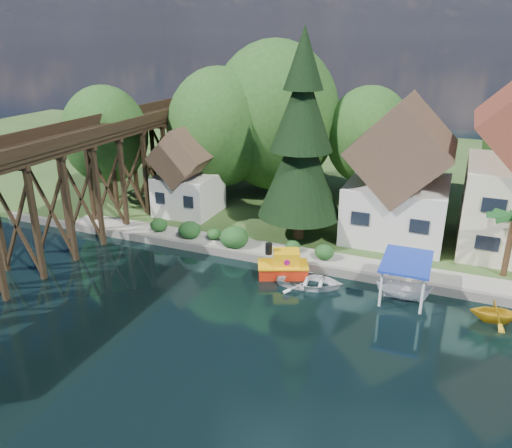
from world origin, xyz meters
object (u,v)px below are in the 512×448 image
object	(u,v)px
boat_white_a	(310,280)
boat_yellow	(496,310)
house_left	(399,179)
conifer	(301,143)
shed	(188,177)
tugboat	(284,266)
trestle_bridge	(67,181)
boat_canopy	(404,283)

from	to	relation	value
boat_white_a	boat_yellow	bearing A→B (deg)	-97.17
house_left	conifer	xyz separation A→B (m)	(-6.97, -3.54, 3.01)
shed	tugboat	distance (m)	14.52
tugboat	trestle_bridge	bearing A→B (deg)	-174.97
boat_white_a	boat_canopy	bearing A→B (deg)	-91.30
house_left	boat_canopy	xyz separation A→B (m)	(1.91, -9.59, -3.97)
shed	boat_canopy	world-z (taller)	shed
shed	tugboat	xyz separation A→B (m)	(11.83, -7.84, -3.08)
trestle_bridge	boat_white_a	world-z (taller)	trestle_bridge
shed	boat_white_a	bearing A→B (deg)	-31.80
conifer	tugboat	distance (m)	9.44
shed	tugboat	bearing A→B (deg)	-33.56
conifer	boat_white_a	size ratio (longest dim) A/B	3.63
trestle_bridge	tugboat	distance (m)	17.51
trestle_bridge	boat_yellow	world-z (taller)	trestle_bridge
shed	boat_canopy	xyz separation A→B (m)	(19.91, -8.09, -2.65)
tugboat	boat_white_a	bearing A→B (deg)	-20.87
house_left	boat_yellow	distance (m)	13.27
house_left	boat_white_a	distance (m)	11.89
tugboat	boat_white_a	size ratio (longest dim) A/B	0.89
shed	boat_yellow	bearing A→B (deg)	-19.09
shed	boat_white_a	distance (m)	16.79
trestle_bridge	boat_canopy	xyz separation A→B (m)	(24.91, 1.24, -4.18)
tugboat	boat_white_a	xyz separation A→B (m)	(2.15, -0.82, -0.29)
shed	house_left	bearing A→B (deg)	4.77
tugboat	boat_yellow	bearing A→B (deg)	-3.77
trestle_bridge	tugboat	world-z (taller)	trestle_bridge
house_left	trestle_bridge	bearing A→B (deg)	-154.79
tugboat	boat_canopy	bearing A→B (deg)	-1.73
trestle_bridge	boat_white_a	xyz separation A→B (m)	(18.98, 0.66, -4.90)
boat_white_a	boat_canopy	xyz separation A→B (m)	(5.94, 0.58, 0.72)
boat_canopy	boat_yellow	bearing A→B (deg)	-6.86
shed	boat_white_a	world-z (taller)	shed
shed	boat_white_a	size ratio (longest dim) A/B	1.79
house_left	conifer	distance (m)	8.37
trestle_bridge	conifer	world-z (taller)	conifer
tugboat	boat_white_a	world-z (taller)	tugboat
conifer	boat_canopy	world-z (taller)	conifer
trestle_bridge	house_left	world-z (taller)	house_left
house_left	tugboat	size ratio (longest dim) A/B	2.83
boat_white_a	shed	bearing A→B (deg)	51.35
conifer	tugboat	size ratio (longest dim) A/B	4.08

